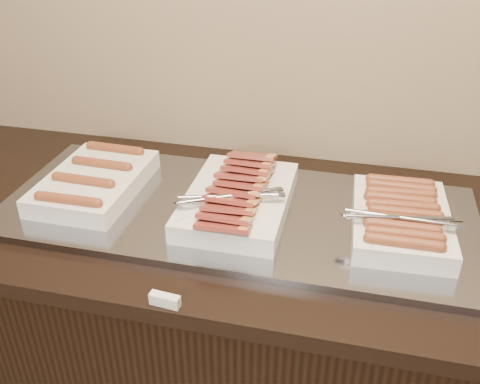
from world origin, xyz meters
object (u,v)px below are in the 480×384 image
Objects in this scene: dish_left at (95,181)px; warming_tray at (236,212)px; counter at (236,340)px; dish_center at (238,198)px; dish_right at (401,218)px.

warming_tray is at bearing 0.44° from dish_left.
warming_tray is (0.00, 0.00, 0.46)m from counter.
dish_right is (0.40, -0.00, -0.00)m from dish_center.
counter is 1.72× the size of warming_tray.
warming_tray reaches higher than counter.
warming_tray is at bearing 176.91° from dish_right.
dish_center reaches higher than counter.
warming_tray is 3.02× the size of dish_center.
dish_right is (0.41, -0.00, 0.50)m from counter.
dish_left is 0.88× the size of dish_center.
warming_tray is at bearing 0.00° from counter.
counter is at bearing 0.44° from dish_left.
counter is 0.50m from dish_center.
dish_left is at bearing 180.00° from warming_tray.
warming_tray is at bearing 147.64° from dish_center.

